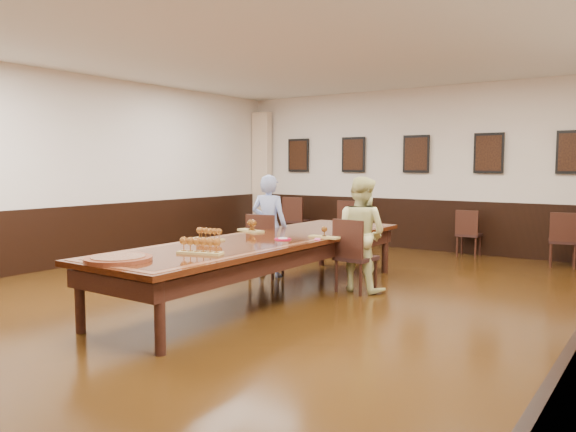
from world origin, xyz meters
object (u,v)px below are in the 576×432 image
Objects in this scene: person_man at (269,226)px; conference_table at (266,249)px; chair_man at (266,246)px; spare_chair_a at (296,219)px; spare_chair_d at (563,239)px; chair_woman at (356,255)px; spare_chair_c at (469,233)px; person_woman at (361,234)px; spare_chair_b at (351,223)px; carved_platter at (118,259)px.

person_man is 0.31× the size of conference_table.
chair_man is 3.97m from spare_chair_a.
chair_man is 1.05× the size of spare_chair_d.
spare_chair_c is (0.34, 3.78, -0.06)m from chair_woman.
spare_chair_c is 3.71m from person_woman.
spare_chair_d is (1.95, 3.58, -0.03)m from chair_woman.
chair_man is 1.12× the size of spare_chair_c.
spare_chair_c is (1.88, 3.72, -0.05)m from chair_man.
spare_chair_d is (5.31, -0.01, -0.04)m from spare_chair_a.
spare_chair_a is at bearing 5.17° from spare_chair_b.
spare_chair_b is 0.62× the size of person_man.
person_woman is (1.55, 0.04, 0.28)m from chair_man.
spare_chair_a reaches higher than carved_platter.
carved_platter is (1.13, -6.84, 0.30)m from spare_chair_b.
spare_chair_a is 7.08m from carved_platter.
person_woman reaches higher than carved_platter.
person_man is 1.57m from person_woman.
person_woman is (-1.94, -3.47, 0.31)m from spare_chair_d.
chair_woman is at bearing 90.00° from person_woman.
spare_chair_d is at bearing -114.50° from person_woman.
chair_man is 4.17m from spare_chair_c.
person_woman reaches higher than spare_chair_c.
spare_chair_d is at bearing 58.24° from conference_table.
person_man is at bearing 33.33° from spare_chair_d.
carved_platter is at bearing 88.63° from chair_man.
spare_chair_b is (-0.57, 3.70, -0.01)m from chair_man.
spare_chair_c is at bearing 79.19° from carved_platter.
chair_man is at bearing 60.48° from spare_chair_c.
spare_chair_d is 4.90m from person_man.
spare_chair_b is at bearing 105.37° from conference_table.
spare_chair_a is 1.04× the size of spare_chair_b.
carved_platter is at bearing 76.45° from spare_chair_c.
conference_table is at bearing 73.33° from spare_chair_c.
person_woman is at bearing 82.15° from spare_chair_c.
conference_table is at bearing 102.28° from spare_chair_b.
chair_man is 1.02× the size of spare_chair_b.
spare_chair_a is 3.71m from spare_chair_c.
spare_chair_d is 3.99m from person_woman.
spare_chair_c is at bearing -90.42° from chair_woman.
chair_woman is at bearing 47.55° from conference_table.
spare_chair_b is at bearing 178.37° from spare_chair_a.
chair_man is at bearing 107.51° from spare_chair_a.
spare_chair_c is at bearing -128.40° from chair_man.
carved_platter is (0.59, -3.24, 0.00)m from person_man.
spare_chair_b is 1.10× the size of spare_chair_c.
spare_chair_d is 1.12× the size of carved_platter.
spare_chair_a is 4.85m from person_woman.
chair_woman is at bearing 166.10° from chair_man.
spare_chair_b is 4.24m from person_woman.
chair_woman is 1.59m from person_man.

